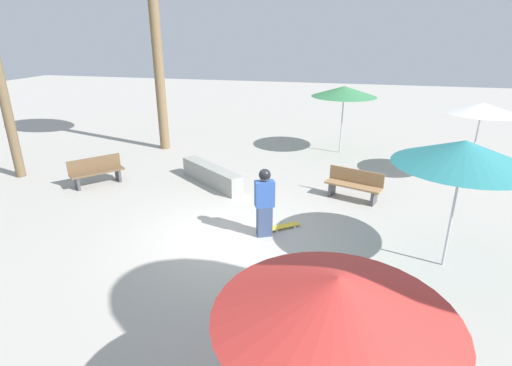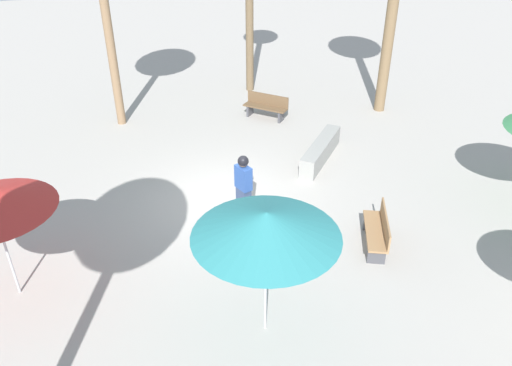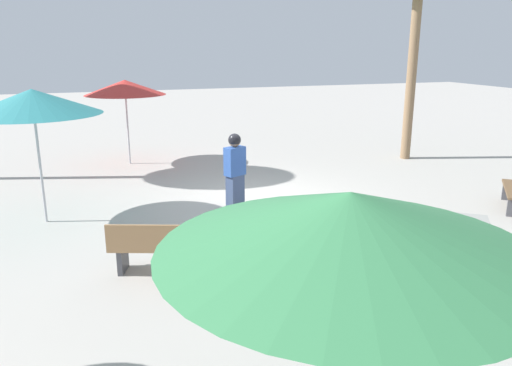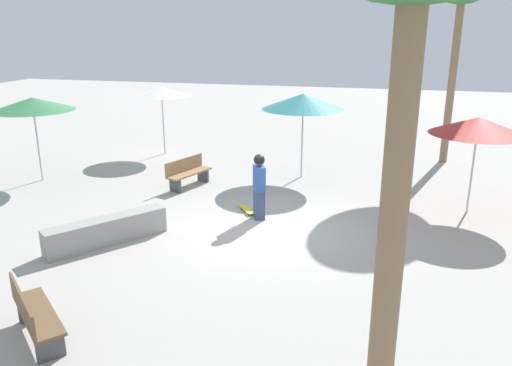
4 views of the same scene
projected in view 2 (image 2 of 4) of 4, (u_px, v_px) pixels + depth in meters
The scene contains 7 objects.
ground_plane at pixel (227, 200), 13.34m from camera, with size 60.00×60.00×0.00m, color #ADA8A0.
skater_main at pixel (243, 183), 12.35m from camera, with size 0.41×0.50×1.65m.
skateboard at pixel (264, 218), 12.53m from camera, with size 0.65×0.75×0.07m.
concrete_ledge at pixel (321, 151), 15.15m from camera, with size 1.98×2.44×0.59m.
bench_near at pixel (378, 231), 11.43m from camera, with size 0.95×1.65×0.85m.
bench_far at pixel (266, 107), 17.83m from camera, with size 1.50×1.37×0.85m.
shade_umbrella_teal at pixel (266, 224), 8.25m from camera, with size 2.57×2.57×2.66m.
Camera 2 is at (-1.78, -11.10, 7.24)m, focal length 35.00 mm.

